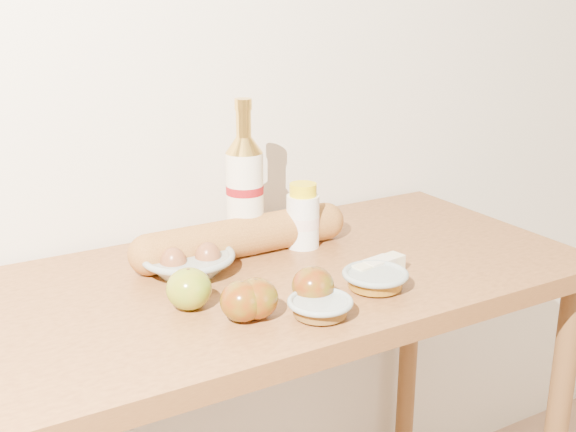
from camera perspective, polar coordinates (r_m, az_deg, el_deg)
The scene contains 13 objects.
back_wall at distance 1.59m, azimuth -6.71°, elevation 13.14°, with size 3.50×0.02×2.60m, color #EEE5CF.
table at distance 1.45m, azimuth -0.61°, elevation -8.89°, with size 1.20×0.60×0.90m.
bourbon_bottle at distance 1.47m, azimuth -3.43°, elevation 2.04°, with size 0.09×0.09×0.31m.
cream_bottle at distance 1.50m, azimuth 1.18°, elevation -0.13°, with size 0.07×0.07×0.14m.
egg_bowl at distance 1.39m, azimuth -7.93°, elevation -3.47°, with size 0.20×0.20×0.06m.
baguette at distance 1.46m, azimuth -3.59°, elevation -1.64°, with size 0.48×0.08×0.08m.
apple_yellowgreen at distance 1.24m, azimuth -7.82°, elevation -5.72°, with size 0.08×0.08×0.07m.
apple_redgreen_front at distance 1.20m, azimuth -2.54°, elevation -6.53°, with size 0.09×0.09×0.07m.
apple_redgreen_right at distance 1.25m, azimuth 1.98°, elevation -5.53°, with size 0.08×0.08×0.07m.
sugar_bowl at distance 1.21m, azimuth 2.55°, elevation -7.20°, with size 0.11×0.11×0.03m.
syrup_bowl at distance 1.32m, azimuth 6.90°, elevation -4.99°, with size 0.16×0.16×0.03m.
butter_stick at distance 1.38m, azimuth 7.12°, elevation -4.11°, with size 0.12×0.05×0.03m.
apple_extra at distance 1.19m, azimuth -3.62°, elevation -6.71°, with size 0.09×0.09×0.07m.
Camera 1 is at (-0.64, 0.06, 1.43)m, focal length 45.00 mm.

